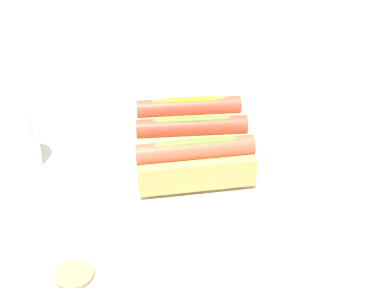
% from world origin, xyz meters
% --- Properties ---
extents(ground_plane, '(2.40, 2.40, 0.00)m').
position_xyz_m(ground_plane, '(0.00, 0.00, 0.00)').
color(ground_plane, silver).
extents(serving_bowl, '(0.32, 0.32, 0.03)m').
position_xyz_m(serving_bowl, '(0.01, -0.01, 0.02)').
color(serving_bowl, silver).
rests_on(serving_bowl, ground_plane).
extents(hotdog_front, '(0.16, 0.09, 0.06)m').
position_xyz_m(hotdog_front, '(0.02, -0.07, 0.06)').
color(hotdog_front, '#DBB270').
rests_on(hotdog_front, serving_bowl).
extents(hotdog_back, '(0.16, 0.08, 0.06)m').
position_xyz_m(hotdog_back, '(0.01, -0.01, 0.06)').
color(hotdog_back, '#DBB270').
rests_on(hotdog_back, serving_bowl).
extents(hotdog_side, '(0.16, 0.09, 0.06)m').
position_xyz_m(hotdog_side, '(-0.01, 0.04, 0.06)').
color(hotdog_side, tan).
rests_on(hotdog_side, serving_bowl).
extents(water_glass, '(0.07, 0.07, 0.09)m').
position_xyz_m(water_glass, '(0.26, 0.01, 0.04)').
color(water_glass, white).
rests_on(water_glass, ground_plane).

